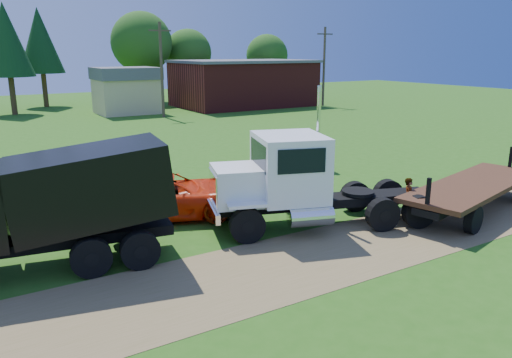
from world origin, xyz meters
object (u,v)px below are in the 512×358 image
black_dump_truck (35,204)px  spectator_a (409,198)px  flatbed_trailer (473,189)px  white_semi_tractor (292,181)px  orange_pickup (168,195)px

black_dump_truck → spectator_a: size_ratio=5.39×
black_dump_truck → flatbed_trailer: size_ratio=1.02×
white_semi_tractor → spectator_a: (4.41, -1.62, -0.94)m
white_semi_tractor → spectator_a: 4.79m
black_dump_truck → flatbed_trailer: black_dump_truck is taller
spectator_a → orange_pickup: bearing=111.6°
spectator_a → flatbed_trailer: bearing=-48.3°
black_dump_truck → white_semi_tractor: bearing=2.6°
black_dump_truck → orange_pickup: bearing=36.1°
black_dump_truck → spectator_a: (12.96, -2.51, -1.24)m
black_dump_truck → orange_pickup: 5.89m
orange_pickup → flatbed_trailer: (10.83, -5.88, 0.06)m
black_dump_truck → orange_pickup: (5.11, 2.66, -1.20)m
flatbed_trailer → spectator_a: 3.07m
white_semi_tractor → flatbed_trailer: (7.40, -2.32, -0.85)m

